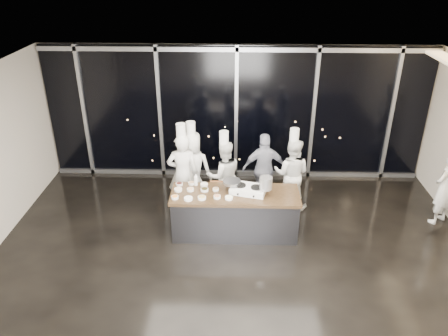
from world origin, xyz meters
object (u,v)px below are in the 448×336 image
object	(u,v)px
demo_counter	(235,213)
chef_side	(445,187)
guest	(264,169)
chef_right	(291,173)
stove	(248,189)
frying_pan	(231,182)
stock_pot	(266,183)
chef_far_left	(183,173)
chef_center	(224,175)
chef_left	(192,168)

from	to	relation	value
demo_counter	chef_side	distance (m)	4.25
guest	chef_right	size ratio (longest dim) A/B	0.89
stove	demo_counter	bearing A→B (deg)	-153.85
frying_pan	stock_pot	size ratio (longest dim) A/B	2.60
stock_pot	chef_far_left	distance (m)	1.89
frying_pan	stock_pot	distance (m)	0.68
demo_counter	chef_center	bearing A→B (deg)	104.29
chef_center	chef_left	bearing A→B (deg)	-28.50
chef_side	demo_counter	bearing A→B (deg)	-29.50
demo_counter	chef_center	distance (m)	1.04
stove	frying_pan	xyz separation A→B (m)	(-0.32, 0.10, 0.10)
demo_counter	chef_left	world-z (taller)	chef_left
guest	chef_right	bearing A→B (deg)	157.62
frying_pan	guest	bearing A→B (deg)	71.19
stock_pot	chef_left	world-z (taller)	chef_left
demo_counter	stock_pot	bearing A→B (deg)	-4.25
chef_far_left	frying_pan	bearing A→B (deg)	140.65
chef_right	chef_center	bearing A→B (deg)	19.83
guest	chef_far_left	bearing A→B (deg)	9.62
stove	frying_pan	world-z (taller)	frying_pan
stock_pot	chef_left	bearing A→B (deg)	142.31
stove	chef_right	xyz separation A→B (m)	(0.94, 0.99, -0.16)
chef_left	chef_center	xyz separation A→B (m)	(0.69, -0.17, -0.07)
stove	chef_left	xyz separation A→B (m)	(-1.18, 1.07, -0.11)
chef_far_left	guest	distance (m)	1.77
chef_center	frying_pan	bearing A→B (deg)	87.04
chef_far_left	chef_left	bearing A→B (deg)	-123.94
guest	chef_center	bearing A→B (deg)	13.43
chef_right	demo_counter	bearing A→B (deg)	57.35
stock_pot	guest	size ratio (longest dim) A/B	0.15
stove	chef_side	xyz separation A→B (m)	(3.95, 0.47, -0.15)
demo_counter	stove	distance (m)	0.57
stove	chef_left	size ratio (longest dim) A/B	0.38
chef_right	chef_side	distance (m)	3.05
frying_pan	chef_center	size ratio (longest dim) A/B	0.35
chef_far_left	chef_center	xyz separation A→B (m)	(0.85, 0.15, -0.11)
frying_pan	chef_left	world-z (taller)	chef_left
demo_counter	chef_left	xyz separation A→B (m)	(-0.93, 1.12, 0.40)
frying_pan	chef_right	xyz separation A→B (m)	(1.27, 0.89, -0.26)
frying_pan	stove	bearing A→B (deg)	-2.96
chef_center	stove	bearing A→B (deg)	103.84
stove	chef_far_left	bearing A→B (deg)	165.02
chef_left	stock_pot	bearing A→B (deg)	149.44
stove	chef_side	distance (m)	3.98
stock_pot	guest	distance (m)	1.32
demo_counter	chef_left	distance (m)	1.51
chef_left	guest	distance (m)	1.56
stove	chef_center	distance (m)	1.04
chef_center	chef_side	world-z (taller)	chef_side
stove	stock_pot	world-z (taller)	stock_pot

